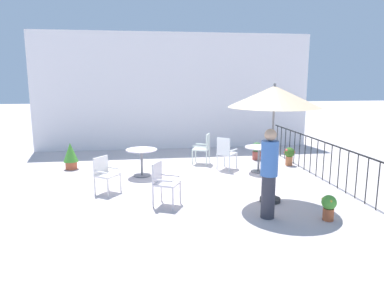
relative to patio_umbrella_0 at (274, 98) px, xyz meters
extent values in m
plane|color=#C0B3B1|center=(-1.45, 1.72, -2.22)|extent=(60.00, 60.00, 0.00)
cube|color=white|center=(-1.45, 6.28, -0.10)|extent=(10.23, 0.30, 4.24)
cube|color=black|center=(1.93, 1.72, -1.22)|extent=(0.03, 6.09, 0.03)
cylinder|color=black|center=(1.93, -0.78, -1.72)|extent=(0.02, 0.02, 1.00)
cylinder|color=black|center=(1.93, -0.43, -1.72)|extent=(0.02, 0.02, 1.00)
cylinder|color=black|center=(1.93, -0.07, -1.72)|extent=(0.02, 0.02, 1.00)
cylinder|color=black|center=(1.93, 0.29, -1.72)|extent=(0.02, 0.02, 1.00)
cylinder|color=black|center=(1.93, 0.65, -1.72)|extent=(0.02, 0.02, 1.00)
cylinder|color=black|center=(1.93, 1.01, -1.72)|extent=(0.02, 0.02, 1.00)
cylinder|color=black|center=(1.93, 1.37, -1.72)|extent=(0.02, 0.02, 1.00)
cylinder|color=black|center=(1.93, 1.72, -1.72)|extent=(0.02, 0.02, 1.00)
cylinder|color=black|center=(1.93, 2.08, -1.72)|extent=(0.02, 0.02, 1.00)
cylinder|color=black|center=(1.93, 2.44, -1.72)|extent=(0.02, 0.02, 1.00)
cylinder|color=black|center=(1.93, 2.80, -1.72)|extent=(0.02, 0.02, 1.00)
cylinder|color=black|center=(1.93, 3.16, -1.72)|extent=(0.02, 0.02, 1.00)
cylinder|color=black|center=(1.93, 3.52, -1.72)|extent=(0.02, 0.02, 1.00)
cylinder|color=black|center=(1.93, 3.88, -1.72)|extent=(0.02, 0.02, 1.00)
cylinder|color=black|center=(1.93, 4.23, -1.72)|extent=(0.02, 0.02, 1.00)
cylinder|color=black|center=(1.93, 4.59, -1.72)|extent=(0.02, 0.02, 1.00)
cylinder|color=#2D2D2D|center=(0.00, 0.00, -2.18)|extent=(0.44, 0.44, 0.08)
cylinder|color=slate|center=(0.00, 0.00, -0.99)|extent=(0.04, 0.04, 2.46)
cone|color=beige|center=(0.00, 0.00, 0.02)|extent=(1.88, 1.88, 0.43)
sphere|color=slate|center=(0.00, 0.00, 0.27)|extent=(0.06, 0.06, 0.06)
cylinder|color=white|center=(0.54, 2.39, -1.51)|extent=(0.79, 0.79, 0.02)
cylinder|color=slate|center=(0.54, 2.39, -1.87)|extent=(0.06, 0.06, 0.70)
cylinder|color=slate|center=(0.54, 2.39, -2.20)|extent=(0.43, 0.43, 0.03)
cylinder|color=silver|center=(-2.72, 2.43, -1.49)|extent=(0.83, 0.83, 0.02)
cylinder|color=slate|center=(-2.72, 2.43, -1.86)|extent=(0.06, 0.06, 0.71)
cylinder|color=slate|center=(-2.72, 2.43, -2.20)|extent=(0.46, 0.46, 0.03)
cube|color=silver|center=(-0.91, 3.59, -1.76)|extent=(0.61, 0.59, 0.04)
cube|color=silver|center=(-0.71, 3.50, -1.51)|extent=(0.20, 0.40, 0.46)
cube|color=silver|center=(-0.84, 3.77, -1.64)|extent=(0.41, 0.20, 0.03)
cube|color=silver|center=(-0.99, 3.41, -1.64)|extent=(0.41, 0.20, 0.03)
cylinder|color=silver|center=(-1.04, 3.86, -2.00)|extent=(0.04, 0.04, 0.44)
cylinder|color=silver|center=(-1.20, 3.49, -2.00)|extent=(0.04, 0.04, 0.44)
cylinder|color=silver|center=(-0.63, 3.69, -2.00)|extent=(0.04, 0.04, 0.44)
cylinder|color=silver|center=(-0.79, 3.32, -2.00)|extent=(0.04, 0.04, 0.44)
cube|color=white|center=(-0.27, 2.84, -1.76)|extent=(0.65, 0.66, 0.04)
cube|color=white|center=(-0.42, 2.67, -1.50)|extent=(0.33, 0.30, 0.47)
cube|color=white|center=(-0.12, 2.71, -1.64)|extent=(0.33, 0.36, 0.03)
cube|color=white|center=(-0.42, 2.97, -1.64)|extent=(0.33, 0.36, 0.03)
cylinder|color=white|center=(0.03, 2.88, -2.00)|extent=(0.04, 0.04, 0.44)
cylinder|color=white|center=(-0.26, 3.14, -2.00)|extent=(0.04, 0.04, 0.44)
cylinder|color=white|center=(-0.27, 2.53, -2.00)|extent=(0.04, 0.04, 0.44)
cylinder|color=white|center=(-0.57, 2.80, -2.00)|extent=(0.04, 0.04, 0.44)
cube|color=white|center=(-3.50, 1.08, -1.79)|extent=(0.62, 0.63, 0.04)
cube|color=white|center=(-3.66, 1.20, -1.58)|extent=(0.30, 0.38, 0.39)
cube|color=white|center=(-3.63, 0.91, -1.67)|extent=(0.33, 0.26, 0.03)
cube|color=white|center=(-3.37, 1.26, -1.67)|extent=(0.33, 0.26, 0.03)
cylinder|color=white|center=(-3.48, 0.79, -2.02)|extent=(0.04, 0.04, 0.40)
cylinder|color=white|center=(-3.22, 1.14, -2.02)|extent=(0.04, 0.04, 0.40)
cylinder|color=white|center=(-3.79, 1.02, -2.02)|extent=(0.04, 0.04, 0.40)
cylinder|color=white|center=(-3.53, 1.37, -2.02)|extent=(0.04, 0.04, 0.40)
cube|color=silver|center=(-2.21, 0.07, -1.74)|extent=(0.63, 0.62, 0.04)
cube|color=silver|center=(-2.40, 0.17, -1.52)|extent=(0.23, 0.40, 0.41)
cube|color=silver|center=(-2.31, -0.12, -1.62)|extent=(0.40, 0.23, 0.03)
cube|color=silver|center=(-2.12, 0.26, -1.62)|extent=(0.40, 0.23, 0.03)
cylinder|color=silver|center=(-2.11, -0.22, -1.99)|extent=(0.04, 0.04, 0.45)
cylinder|color=silver|center=(-1.92, 0.16, -1.99)|extent=(0.04, 0.04, 0.45)
cylinder|color=silver|center=(-2.50, -0.02, -1.99)|extent=(0.04, 0.04, 0.45)
cylinder|color=silver|center=(-2.31, 0.36, -1.99)|extent=(0.04, 0.04, 0.45)
cylinder|color=#C05638|center=(-4.76, 3.44, -2.10)|extent=(0.32, 0.32, 0.23)
cylinder|color=#382819|center=(-4.76, 3.44, -2.00)|extent=(0.29, 0.29, 0.02)
cone|color=#4A9C33|center=(-4.76, 3.44, -1.71)|extent=(0.42, 0.42, 0.55)
cylinder|color=#A95231|center=(0.71, -1.13, -2.10)|extent=(0.20, 0.20, 0.23)
cylinder|color=#382819|center=(0.71, -1.13, -2.00)|extent=(0.18, 0.18, 0.02)
sphere|color=#4A9834|center=(0.71, -1.13, -1.87)|extent=(0.27, 0.27, 0.27)
sphere|color=gold|center=(0.69, -1.23, -1.82)|extent=(0.06, 0.06, 0.06)
sphere|color=gold|center=(0.63, -1.06, -1.82)|extent=(0.06, 0.06, 0.06)
sphere|color=gold|center=(0.79, -1.11, -1.86)|extent=(0.08, 0.08, 0.08)
cylinder|color=#BD6C42|center=(1.71, 3.01, -2.08)|extent=(0.21, 0.21, 0.27)
cylinder|color=#382819|center=(1.71, 3.01, -1.96)|extent=(0.18, 0.18, 0.02)
sphere|color=#376421|center=(1.71, 3.01, -1.82)|extent=(0.30, 0.30, 0.30)
sphere|color=#E5453E|center=(1.61, 3.01, -1.75)|extent=(0.09, 0.09, 0.09)
sphere|color=#E5453E|center=(1.62, 2.97, -1.75)|extent=(0.09, 0.09, 0.09)
sphere|color=#E5453E|center=(1.83, 2.98, -1.81)|extent=(0.09, 0.09, 0.09)
sphere|color=#E5453E|center=(1.59, 3.05, -1.82)|extent=(0.08, 0.08, 0.08)
cylinder|color=#9C453B|center=(0.97, 3.89, -2.08)|extent=(0.27, 0.27, 0.27)
cylinder|color=#382819|center=(0.97, 3.89, -1.96)|extent=(0.24, 0.24, 0.02)
sphere|color=#3D6B3A|center=(0.97, 3.89, -1.81)|extent=(0.33, 0.33, 0.33)
sphere|color=#D9336D|center=(1.01, 3.98, -1.73)|extent=(0.06, 0.06, 0.06)
sphere|color=#D9336D|center=(1.09, 3.96, -1.76)|extent=(0.09, 0.09, 0.09)
sphere|color=#D9336D|center=(1.07, 3.85, -1.84)|extent=(0.06, 0.06, 0.06)
cylinder|color=#33333D|center=(-0.37, -0.85, -1.80)|extent=(0.26, 0.26, 0.83)
cylinder|color=#3F6CB6|center=(-0.37, -0.85, -1.06)|extent=(0.37, 0.37, 0.65)
sphere|color=tan|center=(-0.37, -0.85, -0.63)|extent=(0.22, 0.22, 0.22)
camera|label=1|loc=(-2.67, -6.96, 0.39)|focal=33.13mm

